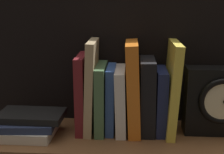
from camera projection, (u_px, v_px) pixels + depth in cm
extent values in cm
cube|color=brown|center=(124.00, 138.00, 90.11)|extent=(83.06, 24.60, 2.50)
cube|color=black|center=(125.00, 57.00, 96.15)|extent=(83.06, 1.20, 39.49)
cube|color=maroon|center=(82.00, 93.00, 90.77)|extent=(2.57, 13.43, 21.78)
cube|color=tan|center=(91.00, 86.00, 90.11)|extent=(3.31, 14.11, 25.92)
cube|color=#476B44|center=(101.00, 98.00, 90.81)|extent=(2.73, 14.30, 19.04)
cube|color=#2D4C8E|center=(111.00, 99.00, 90.71)|extent=(2.45, 12.15, 18.62)
cube|color=silver|center=(121.00, 100.00, 90.61)|extent=(3.33, 14.32, 18.16)
cube|color=orange|center=(133.00, 88.00, 89.50)|extent=(4.50, 14.83, 25.61)
cube|color=black|center=(147.00, 96.00, 89.85)|extent=(4.40, 12.80, 20.93)
cube|color=#192147|center=(161.00, 101.00, 89.99)|extent=(2.99, 12.20, 18.05)
cube|color=gold|center=(172.00, 88.00, 88.88)|extent=(3.63, 15.93, 25.63)
cube|color=black|center=(219.00, 101.00, 88.70)|extent=(18.82, 6.49, 18.82)
torus|color=black|center=(223.00, 102.00, 84.92)|extent=(12.82, 1.57, 12.82)
cylinder|color=beige|center=(223.00, 102.00, 84.92)|extent=(10.35, 0.60, 10.35)
cube|color=beige|center=(28.00, 131.00, 88.87)|extent=(14.71, 12.84, 2.60)
cube|color=#232D4C|center=(27.00, 123.00, 88.32)|extent=(16.13, 12.36, 1.99)
cube|color=black|center=(31.00, 115.00, 88.59)|extent=(18.13, 11.00, 1.86)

